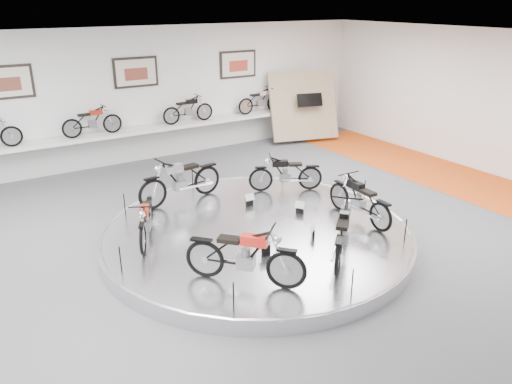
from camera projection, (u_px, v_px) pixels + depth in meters
floor at (265, 247)px, 10.21m from camera, size 16.00×16.00×0.00m
ceiling at (266, 44)px, 8.75m from camera, size 16.00×16.00×0.00m
wall_back at (137, 96)px, 14.99m from camera, size 16.00×0.00×16.00m
wall_right at (512, 107)px, 13.46m from camera, size 0.00×14.00×14.00m
orange_carpet_strip at (473, 184)px, 13.59m from camera, size 2.40×12.60×0.01m
dado_band at (142, 143)px, 15.50m from camera, size 15.68×0.04×1.10m
display_platform at (257, 235)px, 10.39m from camera, size 6.40×6.40×0.30m
platform_rim at (257, 229)px, 10.34m from camera, size 6.40×6.40×0.10m
shelf at (144, 130)px, 15.11m from camera, size 11.00×0.55×0.10m
poster_left at (6, 82)px, 12.96m from camera, size 1.35×0.06×0.88m
poster_center at (136, 72)px, 14.70m from camera, size 1.35×0.06×0.88m
poster_right at (238, 64)px, 16.44m from camera, size 1.35×0.06×0.88m
display_panel at (303, 106)px, 17.34m from camera, size 2.56×1.52×2.30m
shelf_bike_b at (92, 123)px, 14.21m from camera, size 1.22×0.43×0.73m
shelf_bike_c at (188, 111)px, 15.71m from camera, size 1.22×0.43×0.73m
shelf_bike_d at (260, 102)px, 17.05m from camera, size 1.22×0.43×0.73m
bike_a at (286, 173)px, 12.19m from camera, size 1.62×1.19×0.91m
bike_b at (180, 180)px, 11.50m from camera, size 1.90×0.87×1.08m
bike_c at (146, 219)px, 9.69m from camera, size 1.15×1.56×0.87m
bike_d at (245, 255)px, 8.17m from camera, size 1.65×1.73×1.04m
bike_e at (343, 231)px, 9.05m from camera, size 1.67×1.60×1.01m
bike_f at (359, 199)px, 10.55m from camera, size 0.61×1.64×0.95m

